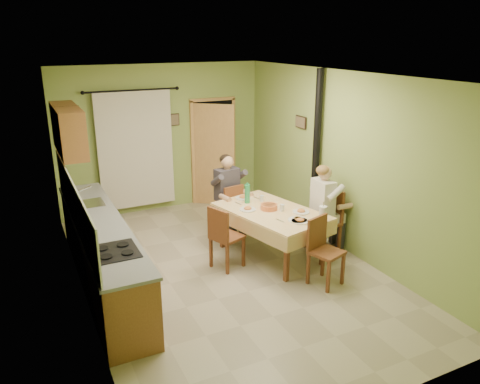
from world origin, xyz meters
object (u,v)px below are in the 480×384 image
dining_table (271,233)px  stove_flue (315,177)px  man_far (228,186)px  chair_far (229,219)px  chair_left (227,249)px  chair_right (323,233)px  chair_near (325,265)px  man_right (325,198)px

dining_table → stove_flue: bearing=8.4°
dining_table → man_far: bearing=89.8°
dining_table → chair_far: 1.05m
chair_left → chair_right: bearing=64.1°
chair_near → stove_flue: stove_flue is taller
man_right → chair_left: bearing=86.9°
chair_far → man_right: 1.73m
man_far → man_right: bearing=-57.4°
chair_left → man_far: man_far is taller
stove_flue → chair_left: bearing=-165.3°
chair_left → man_right: man_right is taller
chair_right → man_right: (-0.02, 0.00, 0.59)m
chair_far → chair_left: size_ratio=0.97×
dining_table → man_far: size_ratio=1.39×
dining_table → man_right: size_ratio=1.39×
man_right → stove_flue: bearing=-19.5°
chair_right → chair_left: chair_right is taller
chair_right → man_right: bearing=90.0°
chair_right → stove_flue: stove_flue is taller
dining_table → chair_left: size_ratio=2.01×
dining_table → chair_far: (-0.25, 1.01, -0.09)m
chair_far → chair_near: 2.16m
man_far → stove_flue: bearing=-32.7°
chair_far → chair_right: (1.11, -1.20, 0.00)m
dining_table → chair_left: bearing=169.2°
chair_right → man_far: size_ratio=0.73×
stove_flue → chair_near: bearing=-119.1°
dining_table → chair_right: (0.86, -0.19, -0.09)m
dining_table → chair_right: size_ratio=1.90×
chair_far → man_right: size_ratio=0.67×
man_right → chair_far: bearing=44.4°
stove_flue → chair_far: bearing=157.3°
man_right → stove_flue: stove_flue is taller
dining_table → stove_flue: size_ratio=0.69×
chair_left → man_right: size_ratio=0.69×
man_far → man_right: 1.63m
chair_left → stove_flue: (1.87, 0.49, 0.73)m
chair_far → chair_near: bearing=-86.5°
chair_near → dining_table: bearing=-95.5°
man_far → man_right: same height
chair_far → chair_left: chair_left is taller
chair_far → stove_flue: stove_flue is taller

